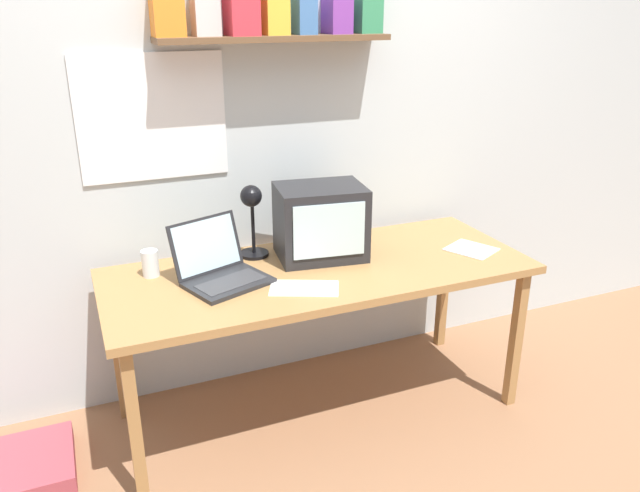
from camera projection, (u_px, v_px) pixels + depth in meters
name	position (u px, v px, depth m)	size (l,w,h in m)	color
ground_plane	(320.00, 408.00, 2.95)	(12.00, 12.00, 0.00)	#946747
back_wall	(281.00, 115.00, 2.87)	(5.60, 0.24, 2.60)	silver
corner_desk	(320.00, 279.00, 2.71)	(1.84, 0.73, 0.73)	#A47543
crt_monitor	(321.00, 222.00, 2.76)	(0.42, 0.34, 0.32)	#232326
laptop	(219.00, 266.00, 2.55)	(0.40, 0.39, 0.24)	#232326
desk_lamp	(252.00, 211.00, 2.70)	(0.13, 0.17, 0.34)	black
juice_glass	(150.00, 265.00, 2.59)	(0.07, 0.07, 0.11)	white
printed_handout	(471.00, 249.00, 2.89)	(0.25, 0.26, 0.00)	silver
loose_paper_near_laptop	(304.00, 288.00, 2.49)	(0.31, 0.25, 0.00)	white
floor_cushion	(24.00, 468.00, 2.52)	(0.39, 0.39, 0.08)	#A4424D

